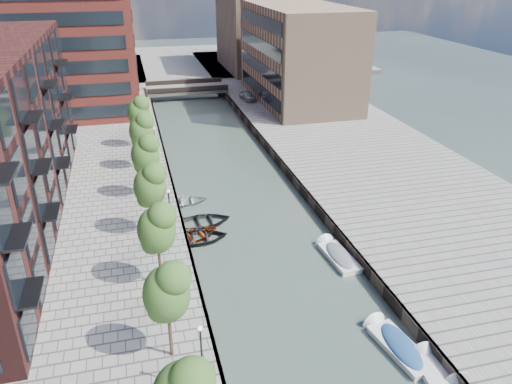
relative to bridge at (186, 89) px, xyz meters
name	(u,v)px	position (x,y,z in m)	size (l,w,h in m)	color
water	(223,166)	(0.00, -32.00, -1.39)	(300.00, 300.00, 0.00)	#38473F
quay_right	(356,150)	(16.00, -32.00, -0.89)	(20.00, 140.00, 1.00)	gray
quay_wall_left	(168,167)	(-6.10, -32.00, -0.89)	(0.25, 140.00, 1.00)	#332823
quay_wall_right	(276,157)	(6.10, -32.00, -0.89)	(0.25, 140.00, 1.00)	#332823
far_closure	(170,63)	(0.00, 28.00, -0.89)	(80.00, 40.00, 1.00)	gray
tower	(60,0)	(-17.00, -7.00, 14.61)	(18.00, 18.00, 30.00)	#97352C
tan_block_near	(298,54)	(16.00, -10.00, 6.61)	(12.00, 25.00, 14.00)	#A37F64
tan_block_far	(255,27)	(16.00, 16.00, 7.61)	(12.00, 20.00, 16.00)	#A37F64
bridge	(186,89)	(0.00, 0.00, 0.00)	(13.00, 6.00, 1.30)	gray
tree_1	(166,290)	(-8.50, -61.00, 3.92)	(2.50, 2.50, 5.95)	#382619
tree_2	(156,227)	(-8.50, -54.00, 3.92)	(2.50, 2.50, 5.95)	#382619
tree_3	(150,184)	(-8.50, -47.00, 3.92)	(2.50, 2.50, 5.95)	#382619
tree_4	(145,153)	(-8.50, -40.00, 3.92)	(2.50, 2.50, 5.95)	#382619
tree_5	(141,129)	(-8.50, -33.00, 3.92)	(2.50, 2.50, 5.95)	#382619
tree_6	(138,111)	(-8.50, -26.00, 3.92)	(2.50, 2.50, 5.95)	#382619
lamp_0	(201,352)	(-7.20, -64.00, 2.12)	(0.24, 0.24, 4.12)	black
lamp_1	(170,209)	(-7.20, -48.00, 2.12)	(0.24, 0.24, 4.12)	black
lamp_2	(155,142)	(-7.20, -32.00, 2.12)	(0.24, 0.24, 4.12)	black
sloop_1	(197,241)	(-5.19, -47.45, -1.39)	(3.66, 5.13, 1.06)	black
sloop_2	(193,238)	(-5.40, -46.90, -1.39)	(3.30, 4.63, 0.96)	#8E310F
sloop_3	(185,204)	(-5.32, -40.28, -1.39)	(3.14, 4.39, 0.91)	#BCBCBA
sloop_4	(203,225)	(-4.31, -44.78, -1.39)	(3.64, 5.09, 1.05)	#232326
motorboat_2	(439,379)	(5.49, -65.56, -1.29)	(2.37, 5.24, 1.68)	white
motorboat_3	(396,344)	(4.49, -62.58, -1.19)	(2.46, 5.14, 1.64)	white
motorboat_4	(337,255)	(4.95, -52.51, -1.20)	(2.00, 4.92, 1.60)	white
car	(248,96)	(8.50, -8.35, 0.31)	(1.66, 4.12, 1.40)	#B4B7B9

